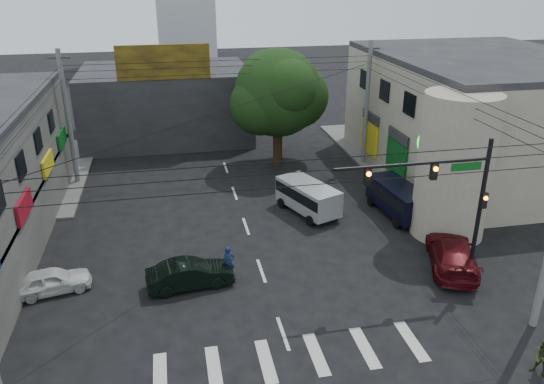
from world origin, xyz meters
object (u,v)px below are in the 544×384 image
object	(u,v)px
utility_pole_far_right	(367,104)
silver_minivan	(308,199)
dark_sedan	(190,274)
street_tree	(278,93)
traffic_gantry	(448,193)
maroon_sedan	(452,253)
utility_pole_far_left	(68,119)
pedestrian_olive	(544,358)
traffic_officer	(229,262)
white_compact	(52,281)
navy_van	(398,200)

from	to	relation	value
utility_pole_far_right	silver_minivan	distance (m)	10.89
dark_sedan	street_tree	bearing A→B (deg)	-32.79
traffic_gantry	utility_pole_far_right	xyz separation A→B (m)	(2.68, 17.00, -0.23)
silver_minivan	maroon_sedan	bearing A→B (deg)	-165.80
utility_pole_far_left	pedestrian_olive	distance (m)	30.45
utility_pole_far_left	maroon_sedan	distance (m)	25.53
traffic_gantry	maroon_sedan	bearing A→B (deg)	43.46
traffic_gantry	traffic_officer	bearing A→B (deg)	163.81
white_compact	navy_van	distance (m)	19.63
street_tree	traffic_gantry	xyz separation A→B (m)	(3.82, -18.00, -0.64)
street_tree	silver_minivan	bearing A→B (deg)	-90.01
street_tree	silver_minivan	xyz separation A→B (m)	(-0.00, -8.93, -4.52)
traffic_gantry	utility_pole_far_right	distance (m)	17.21
pedestrian_olive	traffic_gantry	bearing A→B (deg)	157.41
utility_pole_far_left	silver_minivan	distance (m)	16.92
dark_sedan	maroon_sedan	xyz separation A→B (m)	(12.95, -0.79, 0.10)
dark_sedan	pedestrian_olive	bearing A→B (deg)	-131.77
navy_van	traffic_officer	size ratio (longest dim) A/B	3.02
white_compact	traffic_officer	bearing A→B (deg)	-104.29
utility_pole_far_right	maroon_sedan	world-z (taller)	utility_pole_far_right
silver_minivan	white_compact	bearing A→B (deg)	91.83
traffic_gantry	utility_pole_far_left	size ratio (longest dim) A/B	0.78
maroon_sedan	utility_pole_far_left	bearing A→B (deg)	-17.21
navy_van	dark_sedan	bearing A→B (deg)	107.46
traffic_gantry	silver_minivan	size ratio (longest dim) A/B	1.51
white_compact	traffic_officer	distance (m)	8.18
white_compact	dark_sedan	bearing A→B (deg)	-109.08
traffic_gantry	pedestrian_olive	xyz separation A→B (m)	(1.00, -6.21, -4.06)
utility_pole_far_left	navy_van	bearing A→B (deg)	-25.02
street_tree	utility_pole_far_left	bearing A→B (deg)	-176.05
dark_sedan	traffic_officer	world-z (taller)	traffic_officer
utility_pole_far_right	street_tree	bearing A→B (deg)	171.25
dark_sedan	traffic_officer	bearing A→B (deg)	-83.81
utility_pole_far_right	white_compact	bearing A→B (deg)	-145.64
street_tree	navy_van	distance (m)	12.34
street_tree	white_compact	distance (m)	20.89
utility_pole_far_left	pedestrian_olive	xyz separation A→B (m)	(19.33, -23.22, -3.83)
utility_pole_far_right	navy_van	size ratio (longest dim) A/B	1.85
dark_sedan	maroon_sedan	world-z (taller)	maroon_sedan
silver_minivan	traffic_officer	bearing A→B (deg)	116.75
traffic_officer	pedestrian_olive	xyz separation A→B (m)	(10.47, -8.96, -0.05)
maroon_sedan	silver_minivan	size ratio (longest dim) A/B	1.19
white_compact	pedestrian_olive	distance (m)	20.85
dark_sedan	traffic_officer	size ratio (longest dim) A/B	2.55
maroon_sedan	traffic_officer	size ratio (longest dim) A/B	3.45
utility_pole_far_right	traffic_officer	xyz separation A→B (m)	(-12.15, -14.25, -3.78)
white_compact	maroon_sedan	bearing A→B (deg)	-106.49
street_tree	utility_pole_far_left	world-z (taller)	utility_pole_far_left
utility_pole_far_right	pedestrian_olive	world-z (taller)	utility_pole_far_right
traffic_officer	dark_sedan	bearing A→B (deg)	-171.17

